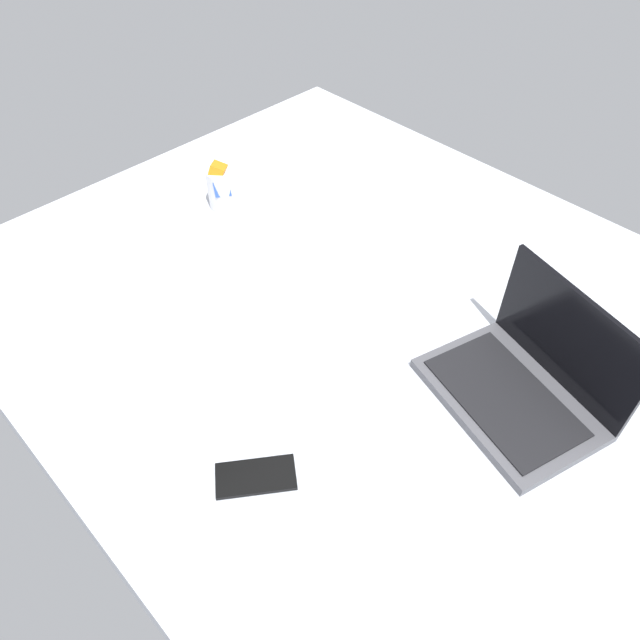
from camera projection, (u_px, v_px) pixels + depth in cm
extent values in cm
cube|color=#B7BCC6|center=(371.00, 342.00, 138.64)|extent=(180.00, 140.00, 18.00)
cube|color=#4C4C51|center=(508.00, 399.00, 115.11)|extent=(38.00, 31.08, 2.00)
cube|color=black|center=(504.00, 398.00, 113.75)|extent=(32.52, 24.22, 0.40)
cube|color=black|center=(568.00, 338.00, 110.49)|extent=(32.04, 9.90, 21.00)
cylinder|color=silver|center=(225.00, 188.00, 157.12)|extent=(9.00, 9.00, 11.00)
cube|color=yellow|center=(225.00, 188.00, 159.73)|extent=(7.61, 6.79, 6.21)
cube|color=blue|center=(222.00, 185.00, 154.53)|extent=(6.93, 6.35, 5.08)
cube|color=orange|center=(218.00, 170.00, 153.03)|extent=(6.37, 6.87, 5.10)
cube|color=black|center=(256.00, 476.00, 104.20)|extent=(13.77, 15.31, 0.80)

